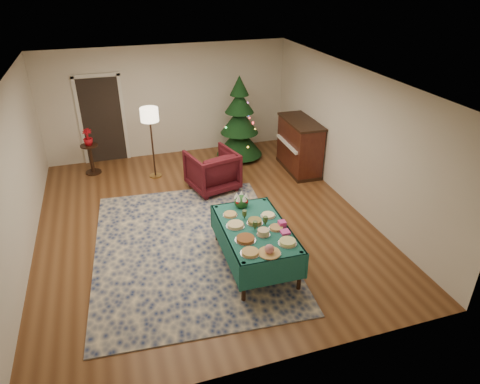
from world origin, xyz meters
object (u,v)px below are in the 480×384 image
object	(u,v)px
gift_box	(282,224)
piano	(299,146)
christmas_tree	(239,122)
floor_lamp	(150,119)
potted_plant	(88,141)
side_table	(92,160)
buffet_table	(255,235)
armchair	(212,169)

from	to	relation	value
gift_box	piano	size ratio (longest dim) A/B	0.08
gift_box	christmas_tree	distance (m)	4.35
floor_lamp	potted_plant	bearing A→B (deg)	155.43
gift_box	piano	xyz separation A→B (m)	(1.77, 3.19, -0.14)
side_table	floor_lamp	bearing A→B (deg)	-24.57
buffet_table	floor_lamp	bearing A→B (deg)	106.35
potted_plant	floor_lamp	bearing A→B (deg)	-24.57
gift_box	christmas_tree	size ratio (longest dim) A/B	0.05
armchair	side_table	distance (m)	2.95
armchair	piano	distance (m)	2.21
floor_lamp	piano	distance (m)	3.44
floor_lamp	potted_plant	size ratio (longest dim) A/B	4.24
potted_plant	piano	size ratio (longest dim) A/B	0.27
gift_box	christmas_tree	xyz separation A→B (m)	(0.66, 4.29, 0.19)
potted_plant	piano	distance (m)	4.83
armchair	floor_lamp	size ratio (longest dim) A/B	0.60
gift_box	potted_plant	size ratio (longest dim) A/B	0.29
buffet_table	christmas_tree	xyz separation A→B (m)	(1.07, 4.20, 0.37)
buffet_table	gift_box	distance (m)	0.46
gift_box	armchair	bearing A→B (deg)	98.16
gift_box	armchair	xyz separation A→B (m)	(-0.41, 2.85, -0.25)
buffet_table	gift_box	xyz separation A→B (m)	(0.41, -0.09, 0.18)
gift_box	armchair	world-z (taller)	armchair
armchair	floor_lamp	world-z (taller)	floor_lamp
floor_lamp	piano	xyz separation A→B (m)	(3.29, -0.66, -0.78)
gift_box	side_table	bearing A→B (deg)	122.74
armchair	floor_lamp	bearing A→B (deg)	-55.87
floor_lamp	piano	world-z (taller)	floor_lamp
armchair	christmas_tree	xyz separation A→B (m)	(1.07, 1.44, 0.45)
piano	side_table	bearing A→B (deg)	164.58
christmas_tree	side_table	bearing A→B (deg)	177.11
armchair	side_table	size ratio (longest dim) A/B	1.38
side_table	christmas_tree	distance (m)	3.59
buffet_table	side_table	bearing A→B (deg)	119.35
piano	gift_box	bearing A→B (deg)	-119.09
side_table	piano	world-z (taller)	piano
buffet_table	floor_lamp	size ratio (longest dim) A/B	1.11
buffet_table	side_table	distance (m)	5.03
gift_box	potted_plant	bearing A→B (deg)	122.74
floor_lamp	christmas_tree	size ratio (longest dim) A/B	0.79
floor_lamp	potted_plant	xyz separation A→B (m)	(-1.36, 0.62, -0.57)
buffet_table	side_table	size ratio (longest dim) A/B	2.57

